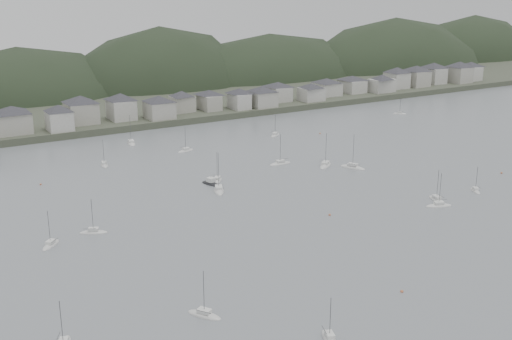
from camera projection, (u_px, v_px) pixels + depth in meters
ground at (431, 280)px, 138.44m from camera, size 900.00×900.00×0.00m
far_shore_land at (69, 88)px, 380.41m from camera, size 900.00×250.00×3.00m
forested_ridge at (91, 115)px, 365.42m from camera, size 851.55×103.94×102.57m
waterfront_town at (231, 96)px, 311.53m from camera, size 451.48×28.46×12.92m
sailboat_lead at (51, 245)px, 156.31m from camera, size 6.63×6.83×9.89m
moored_fleet at (216, 192)px, 195.63m from camera, size 223.01×178.37×13.29m
motor_launch_far at (211, 183)px, 203.68m from camera, size 5.03×8.23×3.86m
mooring_buoys at (350, 196)px, 191.90m from camera, size 139.20×133.85×0.70m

